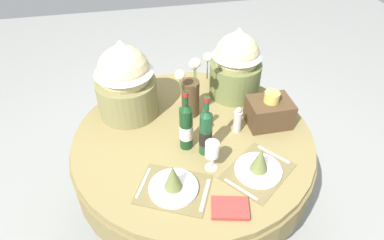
{
  "coord_description": "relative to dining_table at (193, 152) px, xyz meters",
  "views": [
    {
      "loc": [
        -0.3,
        -1.39,
        2.05
      ],
      "look_at": [
        0.0,
        0.03,
        0.84
      ],
      "focal_mm": 31.16,
      "sensor_mm": 36.0,
      "label": 1
    }
  ],
  "objects": [
    {
      "name": "dining_table",
      "position": [
        0.0,
        0.0,
        0.0
      ],
      "size": [
        1.4,
        1.4,
        0.76
      ],
      "color": "olive",
      "rests_on": "ground"
    },
    {
      "name": "place_setting_left",
      "position": [
        -0.18,
        -0.37,
        0.19
      ],
      "size": [
        0.42,
        0.38,
        0.16
      ],
      "color": "brown",
      "rests_on": "dining_table"
    },
    {
      "name": "gift_tub_back_left",
      "position": [
        -0.34,
        0.29,
        0.4
      ],
      "size": [
        0.36,
        0.36,
        0.49
      ],
      "color": "olive",
      "rests_on": "dining_table"
    },
    {
      "name": "wine_bottle_centre",
      "position": [
        0.03,
        -0.15,
        0.28
      ],
      "size": [
        0.07,
        0.07,
        0.36
      ],
      "color": "#194223",
      "rests_on": "dining_table"
    },
    {
      "name": "woven_basket_side_right",
      "position": [
        0.46,
        0.01,
        0.23
      ],
      "size": [
        0.25,
        0.19,
        0.22
      ],
      "color": "#47331E",
      "rests_on": "dining_table"
    },
    {
      "name": "place_setting_right",
      "position": [
        0.26,
        -0.34,
        0.19
      ],
      "size": [
        0.43,
        0.41,
        0.16
      ],
      "color": "brown",
      "rests_on": "dining_table"
    },
    {
      "name": "book_on_table",
      "position": [
        0.06,
        -0.54,
        0.15
      ],
      "size": [
        0.19,
        0.16,
        0.02
      ],
      "primitive_type": "cube",
      "rotation": [
        0.0,
        0.0,
        -0.24
      ],
      "color": "#99332D",
      "rests_on": "dining_table"
    },
    {
      "name": "pepper_mill",
      "position": [
        0.25,
        -0.02,
        0.22
      ],
      "size": [
        0.05,
        0.05,
        0.17
      ],
      "color": "#B7B2AD",
      "rests_on": "dining_table"
    },
    {
      "name": "wine_bottle_left",
      "position": [
        -0.06,
        -0.09,
        0.29
      ],
      "size": [
        0.07,
        0.07,
        0.36
      ],
      "color": "#143819",
      "rests_on": "dining_table"
    },
    {
      "name": "flower_vase",
      "position": [
        0.03,
        0.19,
        0.31
      ],
      "size": [
        0.23,
        0.14,
        0.41
      ],
      "color": "#47331E",
      "rests_on": "dining_table"
    },
    {
      "name": "wine_glass_right",
      "position": [
        0.04,
        -0.27,
        0.27
      ],
      "size": [
        0.07,
        0.07,
        0.17
      ],
      "color": "silver",
      "rests_on": "dining_table"
    },
    {
      "name": "gift_tub_back_right",
      "position": [
        0.35,
        0.35,
        0.39
      ],
      "size": [
        0.33,
        0.33,
        0.46
      ],
      "color": "olive",
      "rests_on": "dining_table"
    },
    {
      "name": "ground",
      "position": [
        0.0,
        0.0,
        -0.62
      ],
      "size": [
        8.0,
        8.0,
        0.0
      ],
      "primitive_type": "plane",
      "color": "gray"
    }
  ]
}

